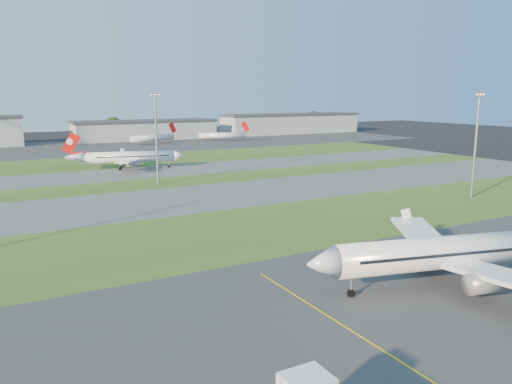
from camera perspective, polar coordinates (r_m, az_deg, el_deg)
grass_strip_a at (r=89.68m, az=-9.24°, el=-5.48°), size 300.00×34.00×0.01m
taxiway_a at (r=120.39m, az=-14.55°, el=-1.44°), size 300.00×32.00×0.01m
grass_strip_b at (r=144.33m, az=-17.03°, el=0.46°), size 300.00×18.00×0.01m
taxiway_b at (r=165.66m, az=-18.62°, el=1.67°), size 300.00×26.00×0.01m
grass_strip_c at (r=197.93m, az=-20.36°, el=3.00°), size 300.00×40.00×0.01m
apron_far at (r=257.07m, az=-22.41°, el=4.55°), size 400.00×80.00×0.01m
yellow_line at (r=51.02m, az=18.27°, el=-19.23°), size 0.25×60.00×0.02m
airliner_parked at (r=72.02m, az=22.09°, el=-6.40°), size 42.05×35.25×13.36m
airliner_taxiing at (r=178.36m, az=-14.29°, el=3.87°), size 36.76×30.83×11.69m
mini_jet_near at (r=267.45m, az=-11.69°, el=6.08°), size 27.76×10.98×9.48m
mini_jet_far at (r=279.38m, az=-3.85°, el=6.48°), size 27.16×12.72×9.48m
light_mast_centre at (r=144.31m, az=-11.33°, el=6.66°), size 3.20×0.70×25.80m
light_mast_east at (r=134.22m, az=23.85°, el=5.62°), size 3.20×0.70×25.80m
hangar_east at (r=296.87m, az=-12.53°, el=6.97°), size 81.60×23.00×11.20m
hangar_far_east at (r=338.76m, az=4.05°, el=7.84°), size 96.90×23.00×13.20m
tree_mid_east at (r=306.54m, az=-16.00°, el=7.15°), size 11.55×11.55×12.60m
tree_east at (r=329.66m, az=-3.01°, el=7.68°), size 10.45×10.45×11.40m
tree_far_east at (r=368.75m, az=6.65°, el=8.18°), size 12.65×12.65×13.80m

